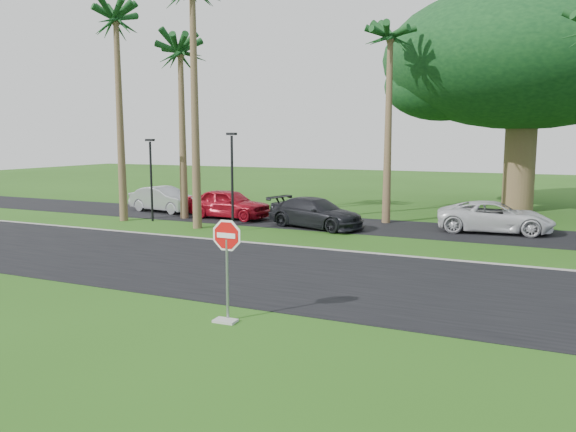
# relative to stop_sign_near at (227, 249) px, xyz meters

# --- Properties ---
(ground) EXTENTS (120.00, 120.00, 0.00)m
(ground) POSITION_rel_stop_sign_near_xyz_m (-0.50, 3.00, -1.77)
(ground) COLOR #244D13
(ground) RESTS_ON ground
(road) EXTENTS (120.00, 8.00, 0.02)m
(road) POSITION_rel_stop_sign_near_xyz_m (-0.50, 5.00, -1.76)
(road) COLOR black
(road) RESTS_ON ground
(parking_strip) EXTENTS (120.00, 5.00, 0.02)m
(parking_strip) POSITION_rel_stop_sign_near_xyz_m (-0.50, 15.50, -1.76)
(parking_strip) COLOR black
(parking_strip) RESTS_ON ground
(curb) EXTENTS (120.00, 0.12, 0.06)m
(curb) POSITION_rel_stop_sign_near_xyz_m (-0.50, 9.05, -1.74)
(curb) COLOR gray
(curb) RESTS_ON ground
(stop_sign_near) EXTENTS (1.05, 0.07, 2.62)m
(stop_sign_near) POSITION_rel_stop_sign_near_xyz_m (0.00, 0.00, 0.00)
(stop_sign_near) COLOR gray
(stop_sign_near) RESTS_ON ground
(palm_left_far) EXTENTS (5.00, 5.00, 11.50)m
(palm_left_far) POSITION_rel_stop_sign_near_xyz_m (-13.50, 12.00, 8.36)
(palm_left_far) COLOR brown
(palm_left_far) RESTS_ON ground
(palm_left_mid) EXTENTS (5.00, 5.00, 10.00)m
(palm_left_mid) POSITION_rel_stop_sign_near_xyz_m (-11.00, 14.00, 6.90)
(palm_left_mid) COLOR brown
(palm_left_mid) RESTS_ON ground
(palm_center) EXTENTS (5.00, 5.00, 10.50)m
(palm_center) POSITION_rel_stop_sign_near_xyz_m (-0.50, 17.00, 7.39)
(palm_center) COLOR brown
(palm_center) RESTS_ON ground
(canopy_tree) EXTENTS (16.50, 16.50, 13.12)m
(canopy_tree) POSITION_rel_stop_sign_near_xyz_m (5.50, 25.00, 7.17)
(canopy_tree) COLOR brown
(canopy_tree) RESTS_ON ground
(streetlight_left) EXTENTS (0.45, 0.25, 4.34)m
(streetlight_left) POSITION_rel_stop_sign_near_xyz_m (-12.00, 12.50, 0.72)
(streetlight_left) COLOR black
(streetlight_left) RESTS_ON ground
(streetlight_right) EXTENTS (0.45, 0.25, 4.64)m
(streetlight_right) POSITION_rel_stop_sign_near_xyz_m (-6.50, 11.50, 0.88)
(streetlight_right) COLOR black
(streetlight_right) RESTS_ON ground
(car_silver) EXTENTS (4.71, 2.25, 1.49)m
(car_silver) POSITION_rel_stop_sign_near_xyz_m (-13.63, 15.72, -1.03)
(car_silver) COLOR #A7A8AE
(car_silver) RESTS_ON ground
(car_red) EXTENTS (4.84, 2.19, 1.61)m
(car_red) POSITION_rel_stop_sign_near_xyz_m (-8.75, 14.97, -0.97)
(car_red) COLOR #A20D1D
(car_red) RESTS_ON ground
(car_dark) EXTENTS (5.37, 3.24, 1.46)m
(car_dark) POSITION_rel_stop_sign_near_xyz_m (-3.25, 13.98, -1.05)
(car_dark) COLOR black
(car_dark) RESTS_ON ground
(car_minivan) EXTENTS (5.39, 2.86, 1.44)m
(car_minivan) POSITION_rel_stop_sign_near_xyz_m (4.90, 16.16, -1.05)
(car_minivan) COLOR silver
(car_minivan) RESTS_ON ground
(utility_slab) EXTENTS (0.56, 0.37, 0.06)m
(utility_slab) POSITION_rel_stop_sign_near_xyz_m (0.02, -0.16, -1.74)
(utility_slab) COLOR #AAA9A1
(utility_slab) RESTS_ON ground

